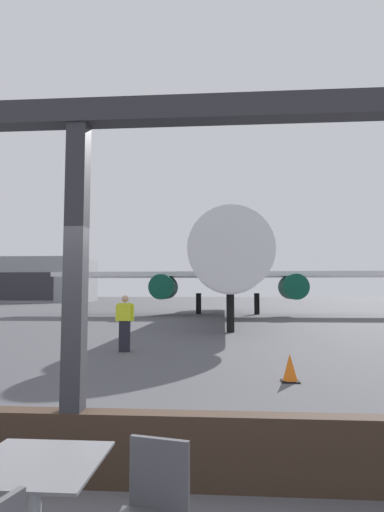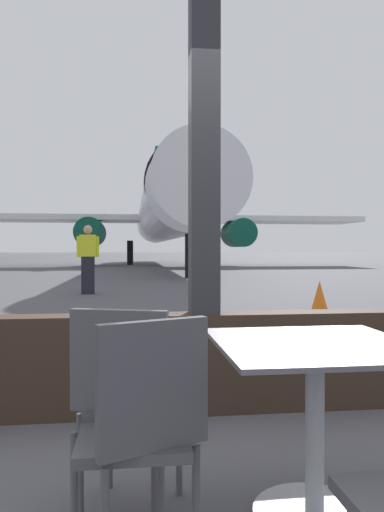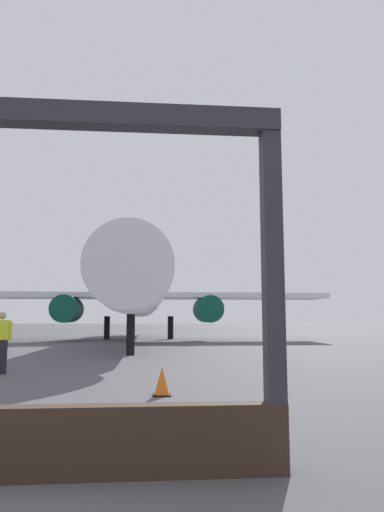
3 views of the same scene
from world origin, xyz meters
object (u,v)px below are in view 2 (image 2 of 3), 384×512
dining_table (315,413)px  cafe_chair_window_right (127,392)px  airplane (167,213)px  cafe_chair_window_left (142,422)px  traffic_cone (320,298)px  ground_crew_worker (88,258)px

dining_table → cafe_chair_window_right: bearing=173.6°
cafe_chair_window_right → airplane: airplane is taller
cafe_chair_window_left → traffic_cone: (3.30, 6.57, -0.26)m
ground_crew_worker → traffic_cone: 6.10m
dining_table → airplane: airplane is taller
cafe_chair_window_left → ground_crew_worker: ground_crew_worker is taller
cafe_chair_window_right → cafe_chair_window_left: bearing=-80.1°
cafe_chair_window_left → cafe_chair_window_right: 0.34m
airplane → traffic_cone: (1.07, -23.19, -3.23)m
airplane → traffic_cone: size_ratio=55.50×
ground_crew_worker → traffic_cone: bearing=-43.0°
dining_table → ground_crew_worker: (-1.87, 10.46, 0.45)m
cafe_chair_window_left → airplane: (2.23, 29.76, 2.97)m
cafe_chair_window_right → ground_crew_worker: 10.44m
dining_table → cafe_chair_window_left: (-0.73, -0.24, 0.08)m
dining_table → traffic_cone: bearing=67.9°
cafe_chair_window_right → airplane: 29.67m
traffic_cone → ground_crew_worker: bearing=137.0°
ground_crew_worker → traffic_cone: (4.44, -4.13, -0.63)m
ground_crew_worker → traffic_cone: ground_crew_worker is taller
cafe_chair_window_left → airplane: bearing=85.7°
airplane → traffic_cone: bearing=-87.4°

